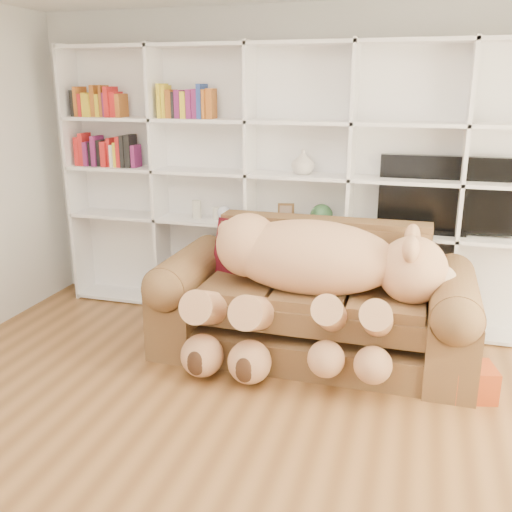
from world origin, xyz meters
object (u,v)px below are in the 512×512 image
(sofa, at_px, (313,307))
(tv, at_px, (447,196))
(teddy_bear, at_px, (309,275))
(gift_box, at_px, (472,381))

(sofa, relative_size, tv, 2.22)
(sofa, xyz_separation_m, teddy_bear, (-0.00, -0.20, 0.33))
(teddy_bear, relative_size, tv, 1.74)
(teddy_bear, height_order, tv, tv)
(sofa, bearing_deg, teddy_bear, -90.63)
(tv, bearing_deg, gift_box, -77.73)
(sofa, height_order, gift_box, sofa)
(sofa, distance_m, teddy_bear, 0.39)
(teddy_bear, bearing_deg, sofa, 85.88)
(sofa, relative_size, gift_box, 8.48)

